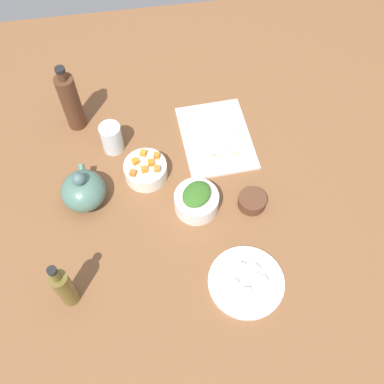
# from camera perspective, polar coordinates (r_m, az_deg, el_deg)

# --- Properties ---
(tabletop) EXTENTS (1.90, 1.90, 0.03)m
(tabletop) POSITION_cam_1_polar(r_m,az_deg,el_deg) (1.43, 0.00, -1.33)
(tabletop) COLOR brown
(tabletop) RESTS_ON ground
(cutting_board) EXTENTS (0.31, 0.24, 0.01)m
(cutting_board) POSITION_cam_1_polar(r_m,az_deg,el_deg) (1.55, 3.05, 6.85)
(cutting_board) COLOR silver
(cutting_board) RESTS_ON tabletop
(plate_tofu) EXTENTS (0.22, 0.22, 0.01)m
(plate_tofu) POSITION_cam_1_polar(r_m,az_deg,el_deg) (1.31, 6.83, -11.19)
(plate_tofu) COLOR white
(plate_tofu) RESTS_ON tabletop
(bowl_greens) EXTENTS (0.14, 0.14, 0.06)m
(bowl_greens) POSITION_cam_1_polar(r_m,az_deg,el_deg) (1.38, 0.56, -1.22)
(bowl_greens) COLOR white
(bowl_greens) RESTS_ON tabletop
(bowl_carrots) EXTENTS (0.14, 0.14, 0.06)m
(bowl_carrots) POSITION_cam_1_polar(r_m,az_deg,el_deg) (1.45, -5.85, 2.73)
(bowl_carrots) COLOR white
(bowl_carrots) RESTS_ON tabletop
(bowl_small_side) EXTENTS (0.09, 0.09, 0.04)m
(bowl_small_side) POSITION_cam_1_polar(r_m,az_deg,el_deg) (1.41, 7.57, -1.14)
(bowl_small_side) COLOR #563120
(bowl_small_side) RESTS_ON tabletop
(teapot) EXTENTS (0.16, 0.14, 0.14)m
(teapot) POSITION_cam_1_polar(r_m,az_deg,el_deg) (1.41, -13.54, 0.22)
(teapot) COLOR #4A7062
(teapot) RESTS_ON tabletop
(bottle_0) EXTENTS (0.06, 0.06, 0.26)m
(bottle_0) POSITION_cam_1_polar(r_m,az_deg,el_deg) (1.56, -15.04, 10.92)
(bottle_0) COLOR #502E1D
(bottle_0) RESTS_ON tabletop
(bottle_1) EXTENTS (0.05, 0.05, 0.21)m
(bottle_1) POSITION_cam_1_polar(r_m,az_deg,el_deg) (1.26, -15.79, -11.49)
(bottle_1) COLOR brown
(bottle_1) RESTS_ON tabletop
(drinking_glass_0) EXTENTS (0.07, 0.07, 0.11)m
(drinking_glass_0) POSITION_cam_1_polar(r_m,az_deg,el_deg) (1.51, -10.08, 6.71)
(drinking_glass_0) COLOR white
(drinking_glass_0) RESTS_ON tabletop
(carrot_cube_0) EXTENTS (0.02, 0.02, 0.02)m
(carrot_cube_0) POSITION_cam_1_polar(r_m,az_deg,el_deg) (1.41, -7.46, 2.38)
(carrot_cube_0) COLOR orange
(carrot_cube_0) RESTS_ON bowl_carrots
(carrot_cube_1) EXTENTS (0.02, 0.02, 0.02)m
(carrot_cube_1) POSITION_cam_1_polar(r_m,az_deg,el_deg) (1.41, -6.05, 2.84)
(carrot_cube_1) COLOR orange
(carrot_cube_1) RESTS_ON bowl_carrots
(carrot_cube_2) EXTENTS (0.02, 0.02, 0.02)m
(carrot_cube_2) POSITION_cam_1_polar(r_m,az_deg,el_deg) (1.43, -7.16, 3.85)
(carrot_cube_2) COLOR orange
(carrot_cube_2) RESTS_ON bowl_carrots
(carrot_cube_3) EXTENTS (0.02, 0.02, 0.02)m
(carrot_cube_3) POSITION_cam_1_polar(r_m,az_deg,el_deg) (1.44, -4.46, 4.61)
(carrot_cube_3) COLOR orange
(carrot_cube_3) RESTS_ON bowl_carrots
(carrot_cube_4) EXTENTS (0.02, 0.02, 0.02)m
(carrot_cube_4) POSITION_cam_1_polar(r_m,az_deg,el_deg) (1.42, -5.22, 3.69)
(carrot_cube_4) COLOR orange
(carrot_cube_4) RESTS_ON bowl_carrots
(carrot_cube_5) EXTENTS (0.02, 0.02, 0.02)m
(carrot_cube_5) POSITION_cam_1_polar(r_m,az_deg,el_deg) (1.44, -6.15, 4.91)
(carrot_cube_5) COLOR orange
(carrot_cube_5) RESTS_ON bowl_carrots
(carrot_cube_6) EXTENTS (0.02, 0.02, 0.02)m
(carrot_cube_6) POSITION_cam_1_polar(r_m,az_deg,el_deg) (1.41, -4.41, 2.94)
(carrot_cube_6) COLOR orange
(carrot_cube_6) RESTS_ON bowl_carrots
(chopped_greens_mound) EXTENTS (0.13, 0.12, 0.03)m
(chopped_greens_mound) POSITION_cam_1_polar(r_m,az_deg,el_deg) (1.34, 0.58, -0.26)
(chopped_greens_mound) COLOR #336621
(chopped_greens_mound) RESTS_ON bowl_greens
(tofu_cube_0) EXTENTS (0.02, 0.02, 0.02)m
(tofu_cube_0) POSITION_cam_1_polar(r_m,az_deg,el_deg) (1.28, 6.93, -12.46)
(tofu_cube_0) COLOR white
(tofu_cube_0) RESTS_ON plate_tofu
(tofu_cube_1) EXTENTS (0.03, 0.03, 0.02)m
(tofu_cube_1) POSITION_cam_1_polar(r_m,az_deg,el_deg) (1.30, 6.25, -9.43)
(tofu_cube_1) COLOR white
(tofu_cube_1) RESTS_ON plate_tofu
(tofu_cube_2) EXTENTS (0.03, 0.03, 0.02)m
(tofu_cube_2) POSITION_cam_1_polar(r_m,az_deg,el_deg) (1.30, 8.92, -10.98)
(tofu_cube_2) COLOR #E4F2CF
(tofu_cube_2) RESTS_ON plate_tofu
(tofu_cube_3) EXTENTS (0.03, 0.03, 0.02)m
(tofu_cube_3) POSITION_cam_1_polar(r_m,az_deg,el_deg) (1.29, 5.30, -11.51)
(tofu_cube_3) COLOR white
(tofu_cube_3) RESTS_ON plate_tofu
(tofu_cube_4) EXTENTS (0.03, 0.03, 0.02)m
(tofu_cube_4) POSITION_cam_1_polar(r_m,az_deg,el_deg) (1.31, 7.93, -9.62)
(tofu_cube_4) COLOR #F0E8CC
(tofu_cube_4) RESTS_ON plate_tofu
(dumpling_0) EXTENTS (0.07, 0.07, 0.02)m
(dumpling_0) POSITION_cam_1_polar(r_m,az_deg,el_deg) (1.49, 5.17, 4.53)
(dumpling_0) COLOR beige
(dumpling_0) RESTS_ON cutting_board
(dumpling_1) EXTENTS (0.06, 0.05, 0.03)m
(dumpling_1) POSITION_cam_1_polar(r_m,az_deg,el_deg) (1.54, 5.64, 7.44)
(dumpling_1) COLOR beige
(dumpling_1) RESTS_ON cutting_board
(dumpling_2) EXTENTS (0.05, 0.04, 0.02)m
(dumpling_2) POSITION_cam_1_polar(r_m,az_deg,el_deg) (1.48, 2.66, 4.30)
(dumpling_2) COLOR beige
(dumpling_2) RESTS_ON cutting_board
(dumpling_3) EXTENTS (0.05, 0.05, 0.02)m
(dumpling_3) POSITION_cam_1_polar(r_m,az_deg,el_deg) (1.60, 1.60, 10.06)
(dumpling_3) COLOR beige
(dumpling_3) RESTS_ON cutting_board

